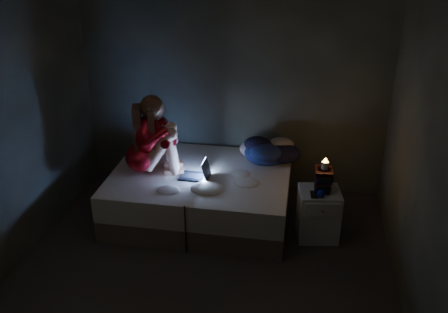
% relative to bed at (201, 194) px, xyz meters
% --- Properties ---
extents(floor, '(3.60, 3.80, 0.02)m').
position_rel_bed_xyz_m(floor, '(0.23, -1.10, -0.28)').
color(floor, '#2D2826').
rests_on(floor, ground).
extents(wall_back, '(3.60, 0.02, 2.60)m').
position_rel_bed_xyz_m(wall_back, '(0.23, 0.81, 1.03)').
color(wall_back, '#2C2F29').
rests_on(wall_back, ground).
extents(wall_right, '(0.02, 3.80, 2.60)m').
position_rel_bed_xyz_m(wall_right, '(2.04, -1.10, 1.03)').
color(wall_right, '#2C2F29').
rests_on(wall_right, ground).
extents(bed, '(1.94, 1.45, 0.53)m').
position_rel_bed_xyz_m(bed, '(0.00, 0.00, 0.00)').
color(bed, beige).
rests_on(bed, ground).
extents(pillow, '(0.43, 0.31, 0.13)m').
position_rel_bed_xyz_m(pillow, '(-0.66, 0.26, 0.33)').
color(pillow, silver).
rests_on(pillow, bed).
extents(woman, '(0.63, 0.50, 0.88)m').
position_rel_bed_xyz_m(woman, '(-0.62, -0.10, 0.71)').
color(woman, maroon).
rests_on(woman, bed).
extents(laptop, '(0.32, 0.23, 0.22)m').
position_rel_bed_xyz_m(laptop, '(-0.04, -0.12, 0.38)').
color(laptop, black).
rests_on(laptop, bed).
extents(clothes_pile, '(0.62, 0.55, 0.31)m').
position_rel_bed_xyz_m(clothes_pile, '(0.68, 0.39, 0.42)').
color(clothes_pile, navy).
rests_on(clothes_pile, bed).
extents(nightstand, '(0.46, 0.42, 0.55)m').
position_rel_bed_xyz_m(nightstand, '(1.30, -0.22, 0.01)').
color(nightstand, silver).
rests_on(nightstand, ground).
extents(book_stack, '(0.19, 0.25, 0.25)m').
position_rel_bed_xyz_m(book_stack, '(1.32, -0.19, 0.41)').
color(book_stack, black).
rests_on(book_stack, nightstand).
extents(candle, '(0.07, 0.07, 0.08)m').
position_rel_bed_xyz_m(candle, '(1.32, -0.19, 0.57)').
color(candle, beige).
rests_on(candle, book_stack).
extents(phone, '(0.08, 0.14, 0.01)m').
position_rel_bed_xyz_m(phone, '(1.22, -0.30, 0.29)').
color(phone, black).
rests_on(phone, nightstand).
extents(blue_orb, '(0.08, 0.08, 0.08)m').
position_rel_bed_xyz_m(blue_orb, '(1.28, -0.34, 0.32)').
color(blue_orb, navy).
rests_on(blue_orb, nightstand).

